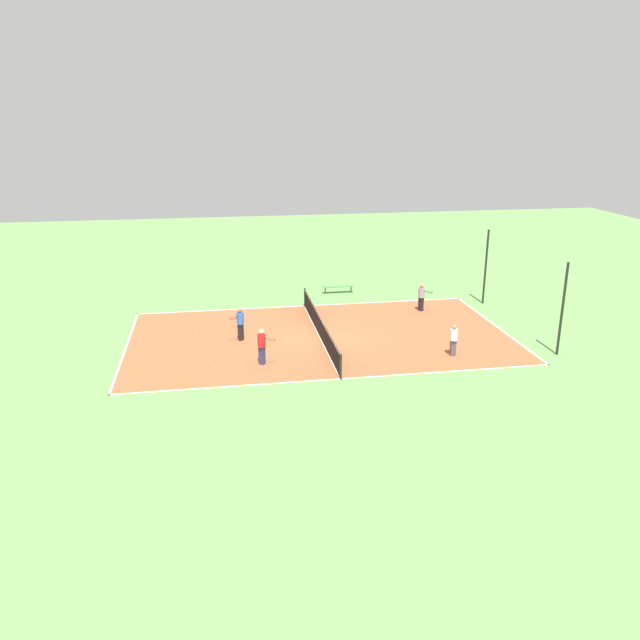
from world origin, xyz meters
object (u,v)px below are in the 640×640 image
Objects in this scene: player_near_blue at (240,321)px; tennis_ball_left_sideline at (380,329)px; player_coach_red at (262,344)px; player_baseline_gray at (421,296)px; tennis_ball_midcourt at (210,362)px; fence_post_back_left at (486,267)px; tennis_ball_near_net at (358,340)px; player_near_white at (454,338)px; fence_post_back_right at (562,309)px; tennis_net at (320,326)px; bench at (338,287)px; tennis_ball_right_alley at (196,333)px.

player_near_blue is 24.99× the size of tennis_ball_left_sideline.
player_coach_red is 3.40m from player_near_blue.
player_baseline_gray is 23.09× the size of tennis_ball_midcourt.
player_near_blue reaches higher than tennis_ball_left_sideline.
fence_post_back_left reaches higher than player_coach_red.
player_near_white is at bearing 55.05° from tennis_ball_near_net.
tennis_ball_near_net is 9.63m from fence_post_back_right.
player_near_white is at bearing -32.02° from fence_post_back_left.
fence_post_back_right is at bearing 39.68° from player_coach_red.
player_baseline_gray reaches higher than tennis_ball_near_net.
tennis_net is 3.39m from tennis_ball_left_sideline.
player_near_white is 22.37× the size of tennis_ball_midcourt.
tennis_ball_midcourt is (10.46, -7.98, -0.34)m from bench.
tennis_ball_near_net is 0.02× the size of fence_post_back_right.
player_near_white is 5.10m from fence_post_back_right.
player_near_white is 9.32m from fence_post_back_left.
fence_post_back_left is at bearing 142.95° from player_near_blue.
bench is 10.07m from player_near_blue.
tennis_net is 156.85× the size of tennis_ball_near_net.
fence_post_back_left is at bearing 111.84° from tennis_net.
fence_post_back_right is at bearing 71.40° from tennis_ball_right_alley.
fence_post_back_right reaches higher than tennis_ball_near_net.
player_near_white is 22.37× the size of tennis_ball_right_alley.
fence_post_back_right reaches higher than player_near_blue.
bench reaches higher than tennis_ball_midcourt.
bench is 7.29m from tennis_ball_left_sideline.
player_coach_red is 24.60× the size of tennis_ball_midcourt.
tennis_net is 8.23m from bench.
player_near_white is at bearing 57.47° from tennis_net.
fence_post_back_left reaches higher than bench.
player_coach_red is at bearing -94.34° from fence_post_back_right.
fence_post_back_right is (1.04, 13.69, 1.22)m from player_coach_red.
tennis_ball_midcourt and tennis_ball_near_net have the same top height.
tennis_ball_midcourt is (2.62, -5.49, -0.52)m from tennis_net.
tennis_net is at bearing 125.35° from player_near_blue.
bench is 0.44× the size of fence_post_back_left.
bench is 13.16m from tennis_ball_midcourt.
fence_post_back_left is (-4.22, 10.53, 1.63)m from tennis_net.
player_near_blue is at bearing 157.67° from player_near_white.
bench is 28.80× the size of tennis_ball_near_net.
tennis_ball_near_net is at bearing 73.90° from tennis_ball_right_alley.
player_coach_red is at bearing -117.13° from bench.
player_coach_red reaches higher than tennis_ball_right_alley.
fence_post_back_right is (4.22, 10.53, 1.63)m from tennis_net.
fence_post_back_left is (-6.84, 16.02, 2.15)m from tennis_ball_midcourt.
tennis_ball_midcourt is 1.00× the size of tennis_ball_near_net.
tennis_ball_near_net is (-1.74, 7.25, 0.00)m from tennis_ball_midcourt.
tennis_net is at bearing 146.33° from player_near_white.
tennis_ball_near_net is at bearing 103.46° from tennis_ball_midcourt.
player_near_white is (3.60, 5.64, 0.30)m from tennis_net.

